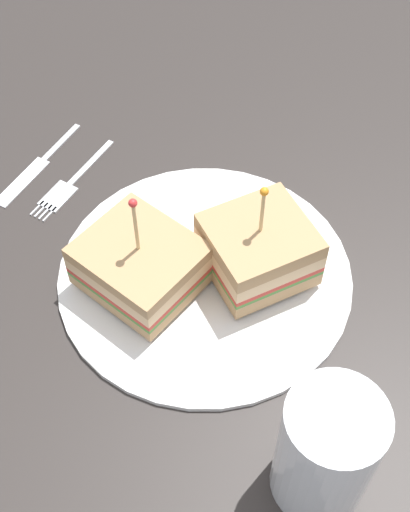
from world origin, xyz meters
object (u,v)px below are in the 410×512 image
object	(u,v)px
drink_glass	(325,455)
fork	(67,186)
knife	(35,168)
sandwich_half_back	(140,264)
plate	(205,273)
sandwich_half_front	(258,249)

from	to	relation	value
drink_glass	fork	bearing A→B (deg)	-160.20
knife	sandwich_half_back	bearing A→B (deg)	22.05
drink_glass	fork	world-z (taller)	drink_glass
plate	drink_glass	bearing A→B (deg)	6.89
sandwich_half_back	drink_glass	xyz separation A→B (cm)	(20.19, 7.83, 1.68)
plate	knife	xyz separation A→B (cm)	(-17.52, -12.33, -0.31)
drink_glass	plate	bearing A→B (deg)	-173.11
sandwich_half_back	fork	bearing A→B (deg)	-162.34
plate	knife	world-z (taller)	plate
plate	sandwich_half_front	distance (cm)	5.46
fork	sandwich_half_back	bearing A→B (deg)	17.66
sandwich_half_front	drink_glass	world-z (taller)	same
plate	sandwich_half_back	bearing A→B (deg)	-95.70
drink_glass	fork	xyz separation A→B (cm)	(-33.72, -12.14, -4.70)
sandwich_half_front	drink_glass	xyz separation A→B (cm)	(18.59, -2.00, 1.31)
drink_glass	knife	xyz separation A→B (cm)	(-37.16, -14.71, -4.70)
plate	drink_glass	distance (cm)	20.27
sandwich_half_back	fork	distance (cm)	14.52
sandwich_half_back	drink_glass	distance (cm)	21.72
sandwich_half_front	knife	xyz separation A→B (cm)	(-18.57, -16.71, -3.39)
sandwich_half_back	drink_glass	bearing A→B (deg)	21.20
plate	sandwich_half_front	world-z (taller)	sandwich_half_front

